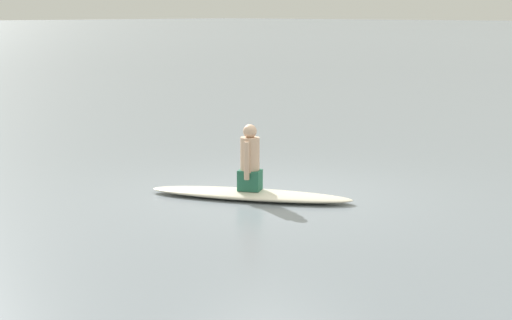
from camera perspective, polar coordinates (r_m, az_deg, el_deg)
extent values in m
plane|color=gray|center=(12.00, 1.03, -2.45)|extent=(400.00, 400.00, 0.00)
ellipsoid|color=silver|center=(11.75, -0.42, -2.40)|extent=(2.94, 1.94, 0.12)
cube|color=#26664C|center=(11.71, -0.42, -1.40)|extent=(0.40, 0.37, 0.29)
cylinder|color=#D6AD8E|center=(11.64, -0.43, 0.39)|extent=(0.37, 0.37, 0.49)
sphere|color=#D6AD8E|center=(11.59, -0.43, 2.02)|extent=(0.20, 0.20, 0.20)
cylinder|color=#D6AD8E|center=(11.81, -0.20, 0.22)|extent=(0.11, 0.11, 0.54)
cylinder|color=#D6AD8E|center=(11.49, -0.66, -0.06)|extent=(0.11, 0.11, 0.54)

